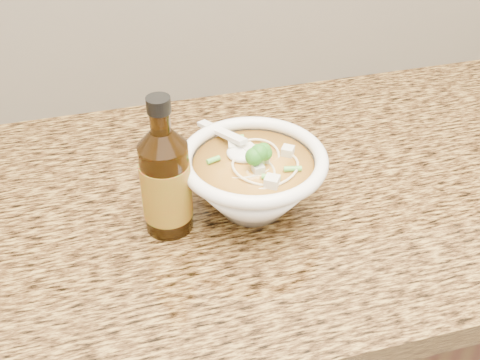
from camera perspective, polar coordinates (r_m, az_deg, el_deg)
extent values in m
cube|color=#361A10|center=(1.31, 3.05, -16.69)|extent=(4.00, 0.65, 0.86)
cube|color=olive|center=(0.99, 3.89, -1.14)|extent=(4.00, 0.68, 0.04)
cylinder|color=white|center=(0.92, 1.20, -2.36)|extent=(0.09, 0.09, 0.01)
torus|color=white|center=(0.87, 1.27, 1.98)|extent=(0.22, 0.22, 0.02)
torus|color=beige|center=(0.88, 1.28, 1.89)|extent=(0.09, 0.09, 0.00)
torus|color=beige|center=(0.87, 0.06, 1.23)|extent=(0.09, 0.09, 0.00)
torus|color=beige|center=(0.87, 2.60, 0.89)|extent=(0.10, 0.10, 0.00)
torus|color=beige|center=(0.87, 0.44, 0.93)|extent=(0.08, 0.08, 0.00)
torus|color=beige|center=(0.88, 1.90, 1.29)|extent=(0.09, 0.09, 0.00)
torus|color=beige|center=(0.87, 0.86, 0.56)|extent=(0.12, 0.12, 0.00)
torus|color=beige|center=(0.89, 1.96, 1.59)|extent=(0.12, 0.12, 0.00)
cube|color=silver|center=(0.88, -2.53, 2.36)|extent=(0.03, 0.03, 0.02)
cube|color=silver|center=(0.83, -1.15, 0.09)|extent=(0.02, 0.02, 0.02)
cube|color=silver|center=(0.87, 3.44, 1.91)|extent=(0.02, 0.02, 0.02)
cube|color=silver|center=(0.89, 1.12, 2.63)|extent=(0.02, 0.02, 0.02)
cube|color=silver|center=(0.88, 3.69, 2.08)|extent=(0.02, 0.02, 0.01)
cube|color=silver|center=(0.87, 2.75, 1.78)|extent=(0.02, 0.02, 0.02)
ellipsoid|color=#196014|center=(0.85, 1.86, 2.35)|extent=(0.04, 0.04, 0.04)
cylinder|color=#5EBB48|center=(0.92, 0.32, 4.01)|extent=(0.01, 0.02, 0.01)
cylinder|color=#5EBB48|center=(0.85, 3.43, 0.88)|extent=(0.01, 0.02, 0.01)
cylinder|color=#5EBB48|center=(0.85, 4.16, 0.93)|extent=(0.01, 0.02, 0.01)
cylinder|color=#5EBB48|center=(0.88, 3.45, 2.34)|extent=(0.02, 0.02, 0.01)
cylinder|color=#5EBB48|center=(0.83, 1.02, -0.23)|extent=(0.02, 0.01, 0.01)
ellipsoid|color=white|center=(0.89, 0.31, 2.61)|extent=(0.05, 0.05, 0.02)
cube|color=white|center=(0.92, -1.77, 4.57)|extent=(0.05, 0.11, 0.03)
cylinder|color=black|center=(0.85, -7.00, -0.73)|extent=(0.09, 0.09, 0.14)
cylinder|color=black|center=(0.79, -7.59, 5.51)|extent=(0.04, 0.04, 0.03)
cylinder|color=black|center=(0.78, -7.74, 7.08)|extent=(0.04, 0.04, 0.02)
cylinder|color=red|center=(0.85, -6.99, -0.88)|extent=(0.09, 0.09, 0.09)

